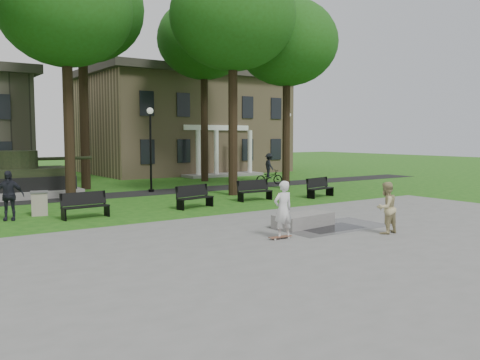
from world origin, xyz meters
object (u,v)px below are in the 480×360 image
(concrete_block, at_px, (304,220))
(park_bench_0, at_px, (85,205))
(trash_bin, at_px, (39,203))
(friend_watching, at_px, (386,208))
(skateboarder, at_px, (283,210))
(cyclist, at_px, (269,172))

(concrete_block, xyz_separation_m, park_bench_0, (-5.64, 6.24, 0.28))
(park_bench_0, height_order, trash_bin, park_bench_0)
(friend_watching, height_order, trash_bin, friend_watching)
(park_bench_0, bearing_deg, skateboarder, -66.41)
(concrete_block, distance_m, park_bench_0, 8.41)
(cyclist, xyz_separation_m, park_bench_0, (-14.17, -6.63, -0.31))
(concrete_block, bearing_deg, cyclist, 56.47)
(concrete_block, bearing_deg, park_bench_0, 132.14)
(concrete_block, xyz_separation_m, trash_bin, (-6.91, 7.98, 0.24))
(skateboarder, xyz_separation_m, trash_bin, (-5.03, 9.12, -0.42))
(concrete_block, height_order, park_bench_0, park_bench_0)
(skateboarder, xyz_separation_m, cyclist, (10.40, 14.02, -0.07))
(trash_bin, bearing_deg, skateboarder, -61.12)
(skateboarder, relative_size, park_bench_0, 0.97)
(friend_watching, bearing_deg, skateboarder, -24.25)
(friend_watching, height_order, park_bench_0, friend_watching)
(skateboarder, relative_size, trash_bin, 1.85)
(skateboarder, height_order, trash_bin, skateboarder)
(skateboarder, distance_m, cyclist, 17.46)
(cyclist, bearing_deg, concrete_block, 161.64)
(park_bench_0, bearing_deg, trash_bin, 122.52)
(friend_watching, distance_m, cyclist, 16.95)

